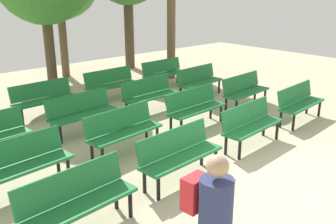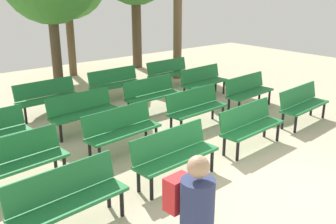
{
  "view_description": "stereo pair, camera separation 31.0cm",
  "coord_description": "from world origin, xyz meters",
  "px_view_note": "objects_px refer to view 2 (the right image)",
  "views": [
    {
      "loc": [
        -5.17,
        -2.71,
        3.15
      ],
      "look_at": [
        0.0,
        3.13,
        0.55
      ],
      "focal_mm": 40.68,
      "sensor_mm": 36.0,
      "label": 1
    },
    {
      "loc": [
        -4.94,
        -2.91,
        3.15
      ],
      "look_at": [
        0.0,
        3.13,
        0.55
      ],
      "focal_mm": 40.68,
      "sensor_mm": 36.0,
      "label": 2
    }
  ],
  "objects_px": {
    "bench_r1_c1": "(122,128)",
    "bench_r1_c2": "(196,106)",
    "bench_r2_c3": "(203,80)",
    "bench_r2_c1": "(83,110)",
    "bench_r0_c2": "(250,124)",
    "bench_r2_c2": "(152,93)",
    "visitor_with_backpack": "(194,220)",
    "bench_r0_c1": "(174,152)",
    "bench_r3_c3": "(169,72)",
    "bench_r0_c3": "(302,103)",
    "bench_r3_c2": "(115,82)",
    "bench_r0_c0": "(68,196)",
    "bench_r1_c0": "(16,160)",
    "bench_r1_c3": "(248,90)",
    "bench_r3_c1": "(47,96)"
  },
  "relations": [
    {
      "from": "bench_r1_c0",
      "to": "bench_r0_c1",
      "type": "bearing_deg",
      "value": -38.31
    },
    {
      "from": "bench_r0_c2",
      "to": "bench_r0_c0",
      "type": "bearing_deg",
      "value": 179.71
    },
    {
      "from": "bench_r0_c3",
      "to": "bench_r2_c1",
      "type": "height_order",
      "value": "same"
    },
    {
      "from": "bench_r0_c3",
      "to": "bench_r3_c2",
      "type": "relative_size",
      "value": 1.01
    },
    {
      "from": "bench_r0_c3",
      "to": "bench_r3_c1",
      "type": "relative_size",
      "value": 1.01
    },
    {
      "from": "bench_r1_c0",
      "to": "bench_r1_c2",
      "type": "relative_size",
      "value": 1.01
    },
    {
      "from": "bench_r0_c1",
      "to": "bench_r0_c2",
      "type": "height_order",
      "value": "same"
    },
    {
      "from": "bench_r1_c1",
      "to": "bench_r3_c3",
      "type": "distance_m",
      "value": 5.19
    },
    {
      "from": "bench_r0_c3",
      "to": "bench_r1_c1",
      "type": "bearing_deg",
      "value": 158.34
    },
    {
      "from": "bench_r2_c3",
      "to": "bench_r3_c2",
      "type": "height_order",
      "value": "same"
    },
    {
      "from": "visitor_with_backpack",
      "to": "bench_r3_c3",
      "type": "bearing_deg",
      "value": -132.57
    },
    {
      "from": "bench_r0_c0",
      "to": "visitor_with_backpack",
      "type": "bearing_deg",
      "value": -80.24
    },
    {
      "from": "bench_r0_c3",
      "to": "bench_r3_c2",
      "type": "bearing_deg",
      "value": 112.8
    },
    {
      "from": "bench_r0_c0",
      "to": "bench_r2_c2",
      "type": "relative_size",
      "value": 1.0
    },
    {
      "from": "bench_r0_c3",
      "to": "visitor_with_backpack",
      "type": "distance_m",
      "value": 6.17
    },
    {
      "from": "bench_r0_c2",
      "to": "bench_r3_c2",
      "type": "xyz_separation_m",
      "value": [
        -0.25,
        4.7,
        0.0
      ]
    },
    {
      "from": "bench_r1_c2",
      "to": "visitor_with_backpack",
      "type": "relative_size",
      "value": 0.98
    },
    {
      "from": "bench_r1_c0",
      "to": "bench_r2_c1",
      "type": "bearing_deg",
      "value": 34.11
    },
    {
      "from": "bench_r2_c3",
      "to": "bench_r1_c1",
      "type": "bearing_deg",
      "value": -159.58
    },
    {
      "from": "bench_r0_c1",
      "to": "bench_r3_c2",
      "type": "bearing_deg",
      "value": 65.8
    },
    {
      "from": "bench_r0_c1",
      "to": "bench_r1_c0",
      "type": "distance_m",
      "value": 2.54
    },
    {
      "from": "bench_r1_c1",
      "to": "bench_r2_c2",
      "type": "distance_m",
      "value": 2.6
    },
    {
      "from": "bench_r2_c3",
      "to": "bench_r3_c3",
      "type": "distance_m",
      "value": 1.51
    },
    {
      "from": "bench_r0_c1",
      "to": "bench_r2_c3",
      "type": "relative_size",
      "value": 1.0
    },
    {
      "from": "bench_r0_c2",
      "to": "bench_r3_c3",
      "type": "distance_m",
      "value": 5.13
    },
    {
      "from": "bench_r0_c2",
      "to": "bench_r2_c2",
      "type": "xyz_separation_m",
      "value": [
        -0.13,
        3.1,
        0.0
      ]
    },
    {
      "from": "bench_r1_c0",
      "to": "bench_r3_c2",
      "type": "distance_m",
      "value": 5.22
    },
    {
      "from": "bench_r0_c3",
      "to": "bench_r3_c2",
      "type": "distance_m",
      "value": 5.13
    },
    {
      "from": "bench_r0_c0",
      "to": "bench_r3_c2",
      "type": "distance_m",
      "value": 6.26
    },
    {
      "from": "bench_r1_c3",
      "to": "bench_r3_c2",
      "type": "height_order",
      "value": "same"
    },
    {
      "from": "bench_r2_c1",
      "to": "bench_r2_c2",
      "type": "distance_m",
      "value": 2.06
    },
    {
      "from": "bench_r0_c1",
      "to": "bench_r0_c3",
      "type": "relative_size",
      "value": 0.99
    },
    {
      "from": "bench_r1_c3",
      "to": "visitor_with_backpack",
      "type": "relative_size",
      "value": 0.99
    },
    {
      "from": "bench_r2_c3",
      "to": "bench_r2_c1",
      "type": "bearing_deg",
      "value": -179.63
    },
    {
      "from": "bench_r2_c2",
      "to": "visitor_with_backpack",
      "type": "relative_size",
      "value": 0.98
    },
    {
      "from": "bench_r1_c2",
      "to": "bench_r1_c3",
      "type": "height_order",
      "value": "same"
    },
    {
      "from": "bench_r2_c3",
      "to": "bench_r3_c3",
      "type": "xyz_separation_m",
      "value": [
        -0.05,
        1.51,
        0.0
      ]
    },
    {
      "from": "bench_r0_c3",
      "to": "bench_r2_c3",
      "type": "relative_size",
      "value": 1.0
    },
    {
      "from": "bench_r2_c3",
      "to": "bench_r3_c3",
      "type": "relative_size",
      "value": 1.01
    },
    {
      "from": "bench_r2_c2",
      "to": "bench_r3_c1",
      "type": "xyz_separation_m",
      "value": [
        -2.21,
        1.45,
        0.0
      ]
    },
    {
      "from": "bench_r1_c3",
      "to": "visitor_with_backpack",
      "type": "height_order",
      "value": "visitor_with_backpack"
    },
    {
      "from": "bench_r0_c0",
      "to": "bench_r1_c1",
      "type": "xyz_separation_m",
      "value": [
        1.94,
        1.71,
        0.0
      ]
    },
    {
      "from": "bench_r1_c1",
      "to": "bench_r3_c1",
      "type": "distance_m",
      "value": 3.12
    },
    {
      "from": "bench_r2_c1",
      "to": "bench_r1_c1",
      "type": "bearing_deg",
      "value": -92.41
    },
    {
      "from": "bench_r0_c1",
      "to": "bench_r0_c3",
      "type": "distance_m",
      "value": 4.2
    },
    {
      "from": "bench_r2_c1",
      "to": "bench_r3_c2",
      "type": "bearing_deg",
      "value": 37.4
    },
    {
      "from": "bench_r0_c3",
      "to": "bench_r2_c1",
      "type": "relative_size",
      "value": 1.0
    },
    {
      "from": "bench_r1_c1",
      "to": "bench_r1_c2",
      "type": "xyz_separation_m",
      "value": [
        2.1,
        0.12,
        0.0
      ]
    },
    {
      "from": "visitor_with_backpack",
      "to": "bench_r1_c1",
      "type": "bearing_deg",
      "value": -116.57
    },
    {
      "from": "bench_r0_c3",
      "to": "bench_r1_c1",
      "type": "height_order",
      "value": "same"
    }
  ]
}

